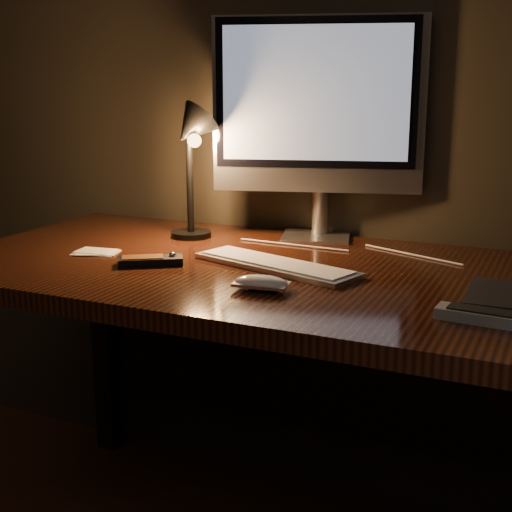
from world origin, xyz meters
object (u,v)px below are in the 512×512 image
at_px(monitor, 318,110).
at_px(tv_remote, 495,318).
at_px(desk, 302,315).
at_px(mouse, 261,285).
at_px(media_remote, 150,260).
at_px(desk_lamp, 191,147).
at_px(keyboard, 275,264).

relative_size(monitor, tv_remote, 2.82).
bearing_deg(monitor, tv_remote, -61.24).
xyz_separation_m(desk, mouse, (0.01, -0.25, 0.14)).
bearing_deg(mouse, media_remote, 159.27).
bearing_deg(desk, desk_lamp, 164.99).
relative_size(monitor, mouse, 5.14).
distance_m(keyboard, mouse, 0.17).
xyz_separation_m(keyboard, mouse, (0.04, -0.17, 0.00)).
bearing_deg(tv_remote, monitor, 139.01).
xyz_separation_m(desk, media_remote, (-0.30, -0.17, 0.14)).
relative_size(media_remote, tv_remote, 0.75).
bearing_deg(monitor, desk, -92.42).
bearing_deg(monitor, keyboard, -101.66).
xyz_separation_m(monitor, mouse, (0.07, -0.49, -0.32)).
bearing_deg(media_remote, desk_lamp, 64.45).
distance_m(desk, mouse, 0.28).
bearing_deg(desk, monitor, 103.39).
relative_size(desk, media_remote, 10.95).
distance_m(monitor, mouse, 0.58).
xyz_separation_m(mouse, tv_remote, (0.44, -0.02, 0.00)).
relative_size(desk, tv_remote, 8.18).
xyz_separation_m(desk, monitor, (-0.06, 0.24, 0.46)).
bearing_deg(tv_remote, desk, 153.16).
relative_size(mouse, media_remote, 0.73).
xyz_separation_m(desk, desk_lamp, (-0.33, 0.09, 0.36)).
xyz_separation_m(keyboard, media_remote, (-0.26, -0.09, 0.00)).
distance_m(mouse, media_remote, 0.31).
distance_m(desk, keyboard, 0.16).
xyz_separation_m(keyboard, tv_remote, (0.48, -0.19, 0.00)).
bearing_deg(monitor, mouse, -98.21).
xyz_separation_m(media_remote, desk_lamp, (-0.04, 0.26, 0.23)).
height_order(keyboard, desk_lamp, desk_lamp).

